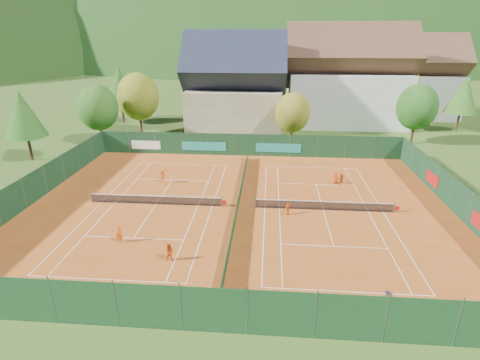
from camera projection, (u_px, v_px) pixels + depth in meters
name	position (u px, v px, depth m)	size (l,w,h in m)	color
ground	(238.00, 207.00, 35.64)	(600.00, 600.00, 0.00)	#304D18
clay_pad	(238.00, 207.00, 35.63)	(40.00, 32.00, 0.01)	#A34A18
court_markings_left	(156.00, 204.00, 36.22)	(11.03, 23.83, 0.00)	white
court_markings_right	(323.00, 210.00, 35.04)	(11.03, 23.83, 0.00)	white
tennis_net_left	(157.00, 200.00, 36.02)	(13.30, 0.10, 1.02)	#59595B
tennis_net_right	(325.00, 205.00, 34.85)	(13.30, 0.10, 1.02)	#59595B
court_divider	(238.00, 202.00, 35.45)	(0.03, 28.80, 1.00)	#123319
fence_north	(245.00, 145.00, 49.95)	(40.00, 0.10, 3.00)	#12341B
fence_south	(214.00, 311.00, 20.25)	(40.00, 0.04, 3.00)	#153B1C
fence_west	(35.00, 186.00, 36.55)	(0.04, 32.00, 3.00)	#12331B
fence_east	(459.00, 200.00, 33.66)	(0.09, 32.00, 3.00)	#12321C
chalet	(235.00, 90.00, 61.21)	(16.20, 12.00, 16.00)	tan
hotel_block_a	(347.00, 82.00, 65.09)	(21.60, 11.00, 17.25)	silver
hotel_block_b	(413.00, 82.00, 71.76)	(17.28, 10.00, 15.50)	silver
tree_west_front	(98.00, 108.00, 53.80)	(5.72, 5.72, 8.69)	#4B351A
tree_west_mid	(138.00, 97.00, 58.81)	(6.44, 6.44, 9.78)	#4C2B1B
tree_west_back	(120.00, 85.00, 66.42)	(5.60, 5.60, 10.00)	#4A321A
tree_center	(292.00, 113.00, 53.84)	(5.01, 5.01, 7.60)	#49301A
tree_east_front	(417.00, 107.00, 54.12)	(5.72, 5.72, 8.69)	#412D17
tree_east_mid	(464.00, 95.00, 60.55)	(5.04, 5.04, 9.00)	#4C2B1B
tree_west_side	(23.00, 114.00, 46.58)	(5.04, 5.04, 9.00)	#492C1A
tree_east_back	(398.00, 84.00, 68.30)	(7.15, 7.15, 10.86)	#443118
mountain_backdrop	(306.00, 116.00, 264.50)	(820.00, 530.00, 242.00)	black
ball_hopper	(388.00, 295.00, 22.91)	(0.34, 0.34, 0.80)	slate
loose_ball_0	(151.00, 219.00, 33.25)	(0.07, 0.07, 0.07)	#CCD833
loose_ball_1	(302.00, 251.00, 28.40)	(0.07, 0.07, 0.07)	#CCD833
loose_ball_2	(247.00, 186.00, 40.57)	(0.07, 0.07, 0.07)	#CCD833
player_left_near	(119.00, 234.00, 29.38)	(0.56, 0.37, 1.53)	orange
player_left_mid	(169.00, 253.00, 26.98)	(0.70, 0.54, 1.43)	#D84513
player_left_far	(163.00, 177.00, 41.00)	(1.02, 0.58, 1.57)	#D44A12
player_right_near	(288.00, 208.00, 33.96)	(0.73, 0.30, 1.24)	#E25714
player_right_far_a	(335.00, 177.00, 41.10)	(0.66, 0.43, 1.35)	#CF4812
player_right_far_b	(341.00, 179.00, 40.62)	(1.23, 0.39, 1.33)	#E35114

